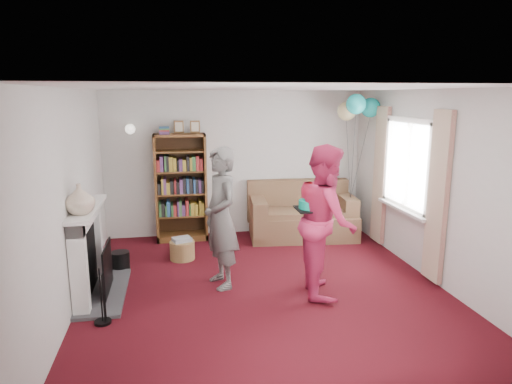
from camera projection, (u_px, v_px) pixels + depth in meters
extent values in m
plane|color=black|center=(264.00, 288.00, 5.83)|extent=(5.00, 5.00, 0.00)
cube|color=silver|center=(236.00, 163.00, 7.99)|extent=(4.50, 0.02, 2.50)
cube|color=silver|center=(69.00, 200.00, 5.17)|extent=(0.02, 5.00, 2.50)
cube|color=silver|center=(433.00, 186.00, 5.98)|extent=(0.02, 5.00, 2.50)
cube|color=white|center=(265.00, 88.00, 5.31)|extent=(4.50, 5.00, 0.01)
cube|color=#3F3F42|center=(103.00, 292.00, 5.67)|extent=(0.55, 1.40, 0.04)
cube|color=white|center=(79.00, 271.00, 5.00)|extent=(0.18, 0.14, 1.06)
cube|color=white|center=(95.00, 240.00, 6.06)|extent=(0.18, 0.14, 1.06)
cube|color=white|center=(85.00, 217.00, 5.44)|extent=(0.18, 1.24, 0.16)
cube|color=white|center=(87.00, 208.00, 5.42)|extent=(0.28, 1.35, 0.05)
cube|color=black|center=(86.00, 258.00, 5.54)|extent=(0.10, 0.80, 0.86)
cube|color=black|center=(108.00, 268.00, 5.61)|extent=(0.02, 0.70, 0.60)
cylinder|color=black|center=(101.00, 296.00, 4.87)|extent=(0.18, 0.18, 0.64)
cylinder|color=black|center=(120.00, 261.00, 6.44)|extent=(0.26, 0.26, 0.26)
cube|color=white|center=(411.00, 120.00, 6.37)|extent=(0.08, 1.30, 0.08)
cube|color=white|center=(405.00, 207.00, 6.63)|extent=(0.08, 1.30, 0.08)
cube|color=white|center=(410.00, 164.00, 6.51)|extent=(0.01, 1.15, 1.20)
cube|color=white|center=(403.00, 209.00, 6.63)|extent=(0.14, 1.32, 0.04)
cube|color=#C0B591|center=(438.00, 197.00, 5.77)|extent=(0.07, 0.38, 2.20)
cube|color=#C0B591|center=(380.00, 175.00, 7.35)|extent=(0.07, 0.38, 2.20)
cylinder|color=gold|center=(130.00, 127.00, 7.48)|extent=(0.04, 0.12, 0.04)
sphere|color=white|center=(130.00, 129.00, 7.40)|extent=(0.16, 0.16, 0.16)
cube|color=#472B14|center=(181.00, 185.00, 7.84)|extent=(0.85, 0.04, 1.80)
cube|color=brown|center=(156.00, 188.00, 7.58)|extent=(0.04, 0.42, 1.80)
cube|color=brown|center=(205.00, 187.00, 7.73)|extent=(0.04, 0.42, 1.80)
cube|color=brown|center=(179.00, 135.00, 7.47)|extent=(0.85, 0.42, 0.04)
cube|color=brown|center=(183.00, 236.00, 7.83)|extent=(0.85, 0.42, 0.10)
cube|color=brown|center=(182.00, 215.00, 7.76)|extent=(0.77, 0.38, 0.03)
cube|color=brown|center=(181.00, 193.00, 7.68)|extent=(0.77, 0.38, 0.02)
cube|color=brown|center=(180.00, 171.00, 7.60)|extent=(0.77, 0.38, 0.02)
cube|color=brown|center=(180.00, 151.00, 7.53)|extent=(0.77, 0.38, 0.02)
cube|color=maroon|center=(164.00, 130.00, 7.40)|extent=(0.16, 0.22, 0.12)
cube|color=brown|center=(179.00, 127.00, 7.49)|extent=(0.16, 0.02, 0.20)
cube|color=brown|center=(195.00, 127.00, 7.54)|extent=(0.16, 0.02, 0.20)
cube|color=brown|center=(302.00, 225.00, 7.91)|extent=(1.80, 0.95, 0.42)
cube|color=brown|center=(297.00, 200.00, 8.17)|extent=(1.80, 0.24, 0.74)
cube|color=brown|center=(258.00, 215.00, 7.72)|extent=(0.24, 0.90, 0.58)
cube|color=brown|center=(345.00, 211.00, 8.00)|extent=(0.24, 0.90, 0.58)
cube|color=brown|center=(281.00, 214.00, 7.71)|extent=(0.76, 0.65, 0.12)
cube|color=brown|center=(326.00, 212.00, 7.85)|extent=(0.76, 0.65, 0.12)
cylinder|color=olive|center=(182.00, 250.00, 6.84)|extent=(0.37, 0.37, 0.28)
cube|color=beige|center=(182.00, 239.00, 6.81)|extent=(0.26, 0.20, 0.06)
imported|color=black|center=(221.00, 218.00, 5.75)|extent=(0.59, 0.75, 1.80)
imported|color=#BF2651|center=(326.00, 220.00, 5.56)|extent=(0.85, 1.01, 1.86)
cube|color=black|center=(311.00, 209.00, 5.51)|extent=(0.36, 0.36, 0.02)
cylinder|color=#0C9576|center=(311.00, 204.00, 5.50)|extent=(0.30, 0.30, 0.10)
cylinder|color=#0C9576|center=(311.00, 199.00, 5.48)|extent=(0.22, 0.22, 0.04)
cylinder|color=#D55F7B|center=(319.00, 196.00, 5.49)|extent=(0.01, 0.01, 0.09)
sphere|color=orange|center=(319.00, 192.00, 5.48)|extent=(0.02, 0.02, 0.02)
cylinder|color=#D55F7B|center=(317.00, 195.00, 5.53)|extent=(0.01, 0.01, 0.09)
sphere|color=orange|center=(317.00, 191.00, 5.52)|extent=(0.02, 0.02, 0.02)
cylinder|color=#D55F7B|center=(314.00, 195.00, 5.56)|extent=(0.01, 0.01, 0.09)
sphere|color=orange|center=(314.00, 191.00, 5.55)|extent=(0.02, 0.02, 0.02)
cylinder|color=#D55F7B|center=(310.00, 195.00, 5.57)|extent=(0.01, 0.01, 0.09)
sphere|color=orange|center=(310.00, 191.00, 5.56)|extent=(0.02, 0.02, 0.02)
cylinder|color=#D55F7B|center=(307.00, 195.00, 5.55)|extent=(0.01, 0.01, 0.09)
sphere|color=orange|center=(307.00, 191.00, 5.54)|extent=(0.02, 0.02, 0.02)
cylinder|color=#D55F7B|center=(305.00, 196.00, 5.52)|extent=(0.01, 0.01, 0.09)
sphere|color=orange|center=(305.00, 192.00, 5.51)|extent=(0.02, 0.02, 0.02)
cylinder|color=#D55F7B|center=(304.00, 196.00, 5.48)|extent=(0.01, 0.01, 0.09)
sphere|color=orange|center=(304.00, 192.00, 5.47)|extent=(0.02, 0.02, 0.02)
cylinder|color=#D55F7B|center=(305.00, 197.00, 5.44)|extent=(0.01, 0.01, 0.09)
sphere|color=orange|center=(305.00, 193.00, 5.43)|extent=(0.02, 0.02, 0.02)
cylinder|color=#D55F7B|center=(307.00, 198.00, 5.41)|extent=(0.01, 0.01, 0.09)
sphere|color=orange|center=(308.00, 194.00, 5.40)|extent=(0.02, 0.02, 0.02)
cylinder|color=#D55F7B|center=(311.00, 198.00, 5.39)|extent=(0.01, 0.01, 0.09)
sphere|color=orange|center=(311.00, 194.00, 5.38)|extent=(0.02, 0.02, 0.02)
cylinder|color=#D55F7B|center=(315.00, 198.00, 5.39)|extent=(0.01, 0.01, 0.09)
sphere|color=orange|center=(315.00, 194.00, 5.38)|extent=(0.02, 0.02, 0.02)
cylinder|color=#D55F7B|center=(317.00, 198.00, 5.42)|extent=(0.01, 0.01, 0.09)
sphere|color=orange|center=(318.00, 194.00, 5.40)|extent=(0.02, 0.02, 0.02)
cylinder|color=#D55F7B|center=(319.00, 197.00, 5.45)|extent=(0.01, 0.01, 0.09)
sphere|color=orange|center=(319.00, 193.00, 5.44)|extent=(0.02, 0.02, 0.02)
sphere|color=#3F3F3F|center=(350.00, 199.00, 7.75)|extent=(0.02, 0.02, 0.02)
sphere|color=#1BABA6|center=(370.00, 108.00, 7.43)|extent=(0.32, 0.32, 0.32)
sphere|color=#D1BF7F|center=(347.00, 111.00, 7.57)|extent=(0.32, 0.32, 0.32)
sphere|color=#1BABA6|center=(356.00, 104.00, 7.18)|extent=(0.32, 0.32, 0.32)
imported|color=beige|center=(80.00, 199.00, 5.04)|extent=(0.38, 0.38, 0.34)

